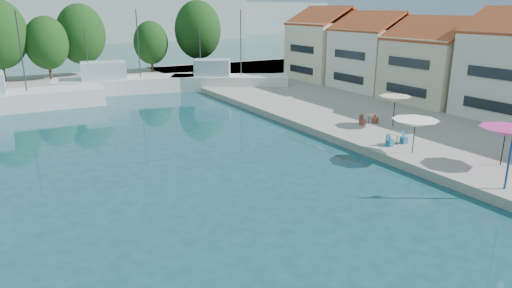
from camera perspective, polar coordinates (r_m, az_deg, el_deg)
quay_right at (r=48.52m, az=22.46°, el=3.88°), size 32.00×92.00×0.60m
quay_far at (r=66.94m, az=-22.98°, el=7.04°), size 90.00×16.00×0.60m
hill_east at (r=187.33m, az=-12.96°, el=15.05°), size 140.00×40.00×12.00m
building_04 at (r=51.20m, az=21.81°, el=9.93°), size 9.00×8.80×9.20m
building_05 at (r=57.21m, az=14.73°, el=11.40°), size 8.40×8.80×9.70m
building_06 at (r=63.92m, az=9.01°, el=12.44°), size 9.00×8.80×10.20m
trawler_02 at (r=52.77m, az=-29.14°, el=4.83°), size 18.56×5.47×10.20m
trawler_03 at (r=58.54m, az=-16.29°, el=7.24°), size 17.56×7.43×10.20m
trawler_04 at (r=58.34m, az=-3.67°, el=7.84°), size 14.47×10.45×10.20m
tree_05 at (r=68.79m, az=-24.70°, el=11.41°), size 5.68×5.68×8.40m
tree_06 at (r=71.12m, az=-21.05°, el=12.69°), size 6.76×6.76×10.01m
tree_07 at (r=71.82m, az=-13.01°, el=12.24°), size 5.11×5.11×7.56m
tree_08 at (r=73.44m, az=-7.28°, el=13.98°), size 7.14×7.14×10.57m
umbrella_pink at (r=31.61m, az=28.76°, el=1.38°), size 3.13×3.13×2.42m
umbrella_white at (r=31.94m, az=19.28°, el=2.47°), size 3.08×3.08×2.32m
umbrella_cream at (r=38.90m, az=16.99°, el=5.39°), size 2.58×2.58×2.52m
cafe_table_02 at (r=34.01m, az=17.20°, el=0.38°), size 1.82×0.70×0.76m
cafe_table_03 at (r=39.55m, az=13.93°, el=2.87°), size 1.82×0.70×0.76m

